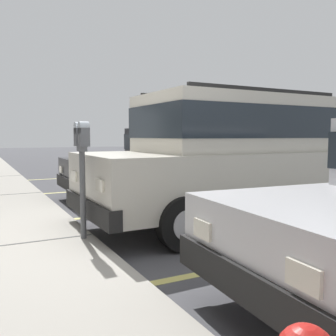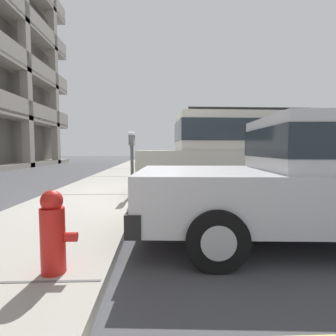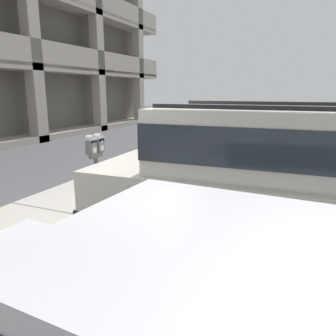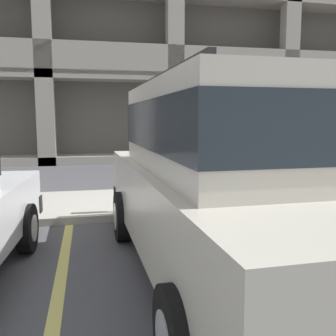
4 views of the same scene
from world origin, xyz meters
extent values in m
cube|color=#4C4C51|center=(0.00, 0.00, -0.05)|extent=(80.00, 80.00, 0.10)
cube|color=#ADA89E|center=(0.00, 1.30, 0.06)|extent=(40.00, 2.20, 0.12)
cube|color=#606060|center=(0.00, 1.30, 0.12)|extent=(0.03, 2.16, 0.00)
cube|color=#606060|center=(4.00, 1.30, 0.12)|extent=(0.03, 2.16, 0.00)
cube|color=#606060|center=(8.00, 1.30, 0.12)|extent=(0.03, 2.16, 0.00)
cube|color=#DBD16B|center=(-1.52, -1.40, 0.00)|extent=(0.12, 4.80, 0.01)
cube|color=#DBD16B|center=(1.52, -1.40, 0.00)|extent=(0.12, 4.80, 0.01)
cube|color=#DBD16B|center=(4.56, -1.40, 0.00)|extent=(0.12, 4.80, 0.01)
cube|color=#DBD16B|center=(7.60, -1.40, 0.00)|extent=(0.12, 4.80, 0.01)
cube|color=beige|center=(0.16, -2.11, 0.73)|extent=(1.94, 4.74, 0.80)
cube|color=beige|center=(0.16, -2.16, 1.55)|extent=(1.68, 2.95, 0.84)
cube|color=#232B33|center=(0.16, -2.16, 1.57)|extent=(1.71, 2.97, 0.46)
cube|color=black|center=(0.11, 0.20, 0.45)|extent=(1.88, 0.20, 0.24)
cube|color=black|center=(0.21, -4.42, 0.45)|extent=(1.88, 0.20, 0.24)
cube|color=silver|center=(0.68, 0.26, 0.81)|extent=(0.24, 0.04, 0.14)
cube|color=silver|center=(-0.46, 0.24, 0.81)|extent=(0.24, 0.04, 0.14)
cylinder|color=black|center=(1.03, -0.63, 0.33)|extent=(0.21, 0.66, 0.66)
cylinder|color=#B2B2B7|center=(1.03, -0.63, 0.33)|extent=(0.23, 0.37, 0.36)
cylinder|color=black|center=(-0.78, -0.67, 0.33)|extent=(0.21, 0.66, 0.66)
cylinder|color=#B2B2B7|center=(-0.78, -0.67, 0.33)|extent=(0.23, 0.37, 0.36)
cylinder|color=black|center=(1.09, -3.55, 0.33)|extent=(0.21, 0.66, 0.66)
cylinder|color=#B2B2B7|center=(1.09, -3.55, 0.33)|extent=(0.23, 0.37, 0.36)
cylinder|color=black|center=(-0.71, -3.58, 0.33)|extent=(0.21, 0.66, 0.66)
cylinder|color=#B2B2B7|center=(-0.71, -3.58, 0.33)|extent=(0.23, 0.37, 0.36)
cube|color=black|center=(0.85, -2.14, 2.01)|extent=(0.11, 2.62, 0.05)
cube|color=black|center=(-0.53, -2.17, 2.01)|extent=(0.11, 2.62, 0.05)
cube|color=silver|center=(-2.88, -2.20, 0.60)|extent=(1.98, 4.50, 0.60)
cube|color=black|center=(-2.74, -0.04, 0.42)|extent=(1.74, 0.27, 0.24)
cube|color=silver|center=(-2.21, -0.03, 0.66)|extent=(0.24, 0.05, 0.14)
cube|color=silver|center=(-3.27, 0.04, 0.66)|extent=(0.24, 0.05, 0.14)
cylinder|color=black|center=(-1.96, -0.89, 0.30)|extent=(0.20, 0.61, 0.60)
cylinder|color=#B2B2B7|center=(-1.96, -0.89, 0.30)|extent=(0.20, 0.34, 0.33)
cylinder|color=black|center=(-3.63, -0.79, 0.30)|extent=(0.20, 0.61, 0.60)
cylinder|color=#B2B2B7|center=(-3.63, -0.79, 0.30)|extent=(0.20, 0.34, 0.33)
cube|color=black|center=(2.93, -2.32, 0.60)|extent=(1.74, 4.42, 0.60)
cube|color=black|center=(2.92, -2.62, 1.22)|extent=(1.51, 1.99, 0.64)
cube|color=#232B33|center=(2.92, -2.62, 1.24)|extent=(1.54, 2.02, 0.35)
cube|color=black|center=(2.95, -0.16, 0.42)|extent=(1.74, 0.18, 0.24)
cube|color=black|center=(2.91, -4.48, 0.42)|extent=(1.74, 0.18, 0.24)
cube|color=silver|center=(3.47, -0.11, 0.66)|extent=(0.24, 0.03, 0.14)
cube|color=silver|center=(2.42, -0.10, 0.66)|extent=(0.24, 0.03, 0.14)
cylinder|color=black|center=(3.77, -0.96, 0.30)|extent=(0.17, 0.60, 0.60)
cylinder|color=#B2B2B7|center=(3.77, -0.96, 0.30)|extent=(0.18, 0.33, 0.33)
cylinder|color=black|center=(2.11, -0.95, 0.30)|extent=(0.17, 0.60, 0.60)
cylinder|color=#B2B2B7|center=(2.11, -0.95, 0.30)|extent=(0.18, 0.33, 0.33)
cylinder|color=black|center=(3.75, -3.69, 0.30)|extent=(0.17, 0.60, 0.60)
cylinder|color=#B2B2B7|center=(3.75, -3.69, 0.30)|extent=(0.18, 0.33, 0.33)
cylinder|color=black|center=(2.08, -3.68, 0.30)|extent=(0.17, 0.60, 0.60)
cylinder|color=#B2B2B7|center=(2.08, -3.68, 0.30)|extent=(0.18, 0.33, 0.33)
cylinder|color=#595B60|center=(-0.11, 0.35, 0.65)|extent=(0.07, 0.07, 1.07)
cube|color=#595B60|center=(-0.11, 0.35, 1.22)|extent=(0.28, 0.06, 0.06)
cube|color=#515459|center=(-0.21, 0.35, 1.36)|extent=(0.15, 0.11, 0.22)
cylinder|color=#9EA8B2|center=(-0.21, 0.35, 1.47)|extent=(0.15, 0.11, 0.15)
cube|color=#B7B293|center=(-0.21, 0.29, 1.32)|extent=(0.08, 0.01, 0.08)
cube|color=#515459|center=(-0.01, 0.35, 1.36)|extent=(0.15, 0.11, 0.22)
cylinder|color=#9EA8B2|center=(-0.01, 0.35, 1.47)|extent=(0.15, 0.11, 0.15)
cube|color=#B7B293|center=(-0.01, 0.29, 1.32)|extent=(0.08, 0.01, 0.08)
cube|color=#A8A093|center=(11.13, 8.05, 9.00)|extent=(0.60, 0.50, 18.00)
cube|color=#A8A093|center=(15.70, 8.05, 9.00)|extent=(0.60, 0.50, 18.00)
cylinder|color=red|center=(-3.84, 0.65, 0.40)|extent=(0.20, 0.20, 0.55)
sphere|color=red|center=(-3.84, 0.65, 0.73)|extent=(0.18, 0.18, 0.18)
cylinder|color=red|center=(-3.84, 0.50, 0.42)|extent=(0.08, 0.10, 0.08)
cylinder|color=red|center=(-3.69, 0.65, 0.42)|extent=(0.10, 0.07, 0.07)
camera|label=1|loc=(-4.58, 1.50, 1.38)|focal=40.00mm
camera|label=2|loc=(-6.01, -0.23, 1.15)|focal=28.00mm
camera|label=3|loc=(-4.23, -2.63, 2.19)|focal=35.00mm
camera|label=4|loc=(-1.22, -5.58, 1.63)|focal=40.00mm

